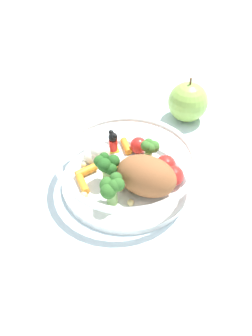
% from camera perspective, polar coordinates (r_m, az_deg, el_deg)
% --- Properties ---
extents(ground_plane, '(2.40, 2.40, 0.00)m').
position_cam_1_polar(ground_plane, '(0.58, 1.20, -1.87)').
color(ground_plane, silver).
extents(food_container, '(0.20, 0.20, 0.07)m').
position_cam_1_polar(food_container, '(0.55, 0.56, -0.14)').
color(food_container, white).
rests_on(food_container, ground_plane).
extents(loose_apple, '(0.07, 0.07, 0.08)m').
position_cam_1_polar(loose_apple, '(0.69, 9.33, 9.82)').
color(loose_apple, '#8CB74C').
rests_on(loose_apple, ground_plane).
extents(folded_napkin, '(0.18, 0.16, 0.01)m').
position_cam_1_polar(folded_napkin, '(0.46, 2.95, -19.96)').
color(folded_napkin, white).
rests_on(folded_napkin, ground_plane).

